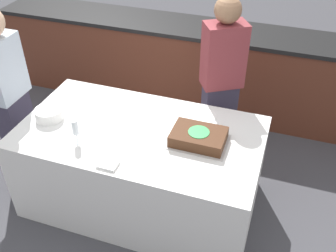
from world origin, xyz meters
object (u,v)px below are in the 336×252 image
cake (198,137)px  plate_stack (49,114)px  wine_glass (75,129)px  person_cutting_cake (221,84)px  person_seated_left (9,94)px

cake → plate_stack: size_ratio=1.97×
plate_stack → wine_glass: 0.40m
plate_stack → person_cutting_cake: (1.15, 0.79, 0.04)m
cake → wine_glass: wine_glass is taller
wine_glass → person_seated_left: person_seated_left is taller
wine_glass → person_cutting_cake: size_ratio=0.12×
wine_glass → person_seated_left: size_ratio=0.12×
person_seated_left → person_cutting_cake: bearing=-65.3°
person_cutting_cake → person_seated_left: (-1.56, -0.72, 0.00)m
plate_stack → person_seated_left: bearing=169.6°
plate_stack → person_seated_left: (-0.41, 0.07, 0.05)m
wine_glass → person_cutting_cake: person_cutting_cake is taller
person_cutting_cake → wine_glass: bearing=18.8°
cake → person_cutting_cake: bearing=90.0°
person_cutting_cake → person_seated_left: size_ratio=1.01×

